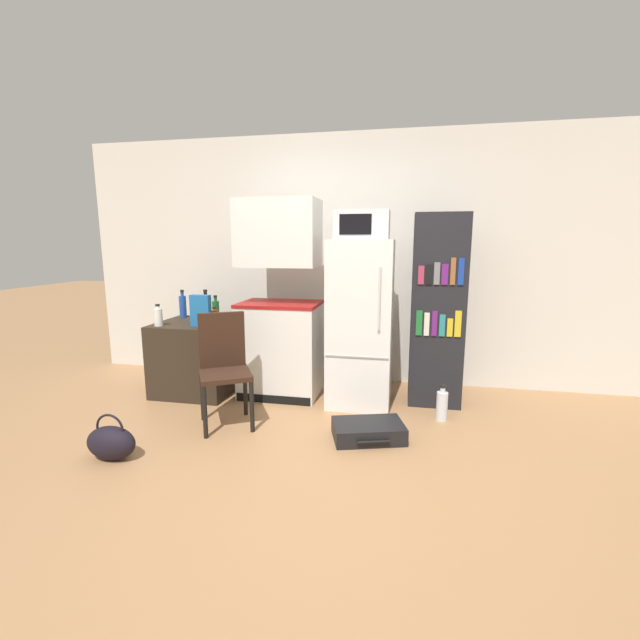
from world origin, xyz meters
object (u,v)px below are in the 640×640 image
chair (224,360)px  suitcase_large_flat (368,431)px  refrigerator (361,323)px  microwave (362,225)px  bottle_milk_white (158,317)px  handbag (111,442)px  bottle_wine_dark (206,307)px  water_bottle_front (442,405)px  bottle_blue_soda (183,306)px  kitchen_hutch (280,308)px  cereal_box (201,311)px  bottle_green_tall (216,310)px  side_table (197,357)px  bottle_amber_beer (215,316)px  bookshelf (437,311)px

chair → suitcase_large_flat: 1.31m
refrigerator → microwave: microwave is taller
bottle_milk_white → handbag: 1.39m
bottle_wine_dark → water_bottle_front: bottle_wine_dark is taller
bottle_blue_soda → water_bottle_front: size_ratio=0.93×
handbag → bottle_milk_white: bearing=105.1°
suitcase_large_flat → kitchen_hutch: bearing=122.1°
microwave → cereal_box: bearing=-171.5°
microwave → water_bottle_front: 1.72m
kitchen_hutch → bottle_green_tall: size_ratio=7.22×
kitchen_hutch → chair: size_ratio=2.05×
bottle_wine_dark → bottle_green_tall: bearing=-18.0°
microwave → handbag: microwave is taller
side_table → bottle_wine_dark: bearing=66.8°
water_bottle_front → handbag: bearing=-153.6°
microwave → bottle_milk_white: size_ratio=2.28×
refrigerator → chair: size_ratio=1.65×
refrigerator → bottle_milk_white: size_ratio=7.30×
microwave → chair: bearing=-146.7°
bottle_amber_beer → bookshelf: bearing=5.1°
cereal_box → handbag: (-0.09, -1.24, -0.74)m
water_bottle_front → cereal_box: bearing=177.9°
bottle_wine_dark → side_table: bearing=-113.2°
bookshelf → bottle_milk_white: (-2.60, -0.41, -0.08)m
bottle_wine_dark → microwave: bearing=-3.3°
chair → water_bottle_front: bearing=-17.2°
handbag → kitchen_hutch: bearing=62.3°
refrigerator → bottle_blue_soda: refrigerator is taller
bottle_blue_soda → cereal_box: bearing=-44.7°
microwave → bottle_amber_beer: 1.68m
microwave → bottle_green_tall: bearing=178.0°
microwave → bottle_blue_soda: bearing=174.4°
kitchen_hutch → refrigerator: size_ratio=1.24×
microwave → water_bottle_front: size_ratio=1.50×
bookshelf → cereal_box: bookshelf is taller
side_table → cereal_box: size_ratio=2.44×
refrigerator → bottle_blue_soda: size_ratio=5.19×
handbag → water_bottle_front: size_ratio=1.13×
bookshelf → bottle_wine_dark: bookshelf is taller
water_bottle_front → side_table: bearing=173.7°
refrigerator → bottle_amber_beer: (-1.43, -0.06, 0.02)m
microwave → bottle_wine_dark: 1.79m
side_table → chair: size_ratio=0.79×
bottle_wine_dark → kitchen_hutch: bearing=-3.5°
chair → bottle_amber_beer: bearing=90.5°
suitcase_large_flat → handbag: handbag is taller
bookshelf → bottle_green_tall: (-2.16, -0.08, -0.05)m
suitcase_large_flat → water_bottle_front: bearing=22.8°
bottle_milk_white → water_bottle_front: 2.73m
chair → water_bottle_front: size_ratio=2.92×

